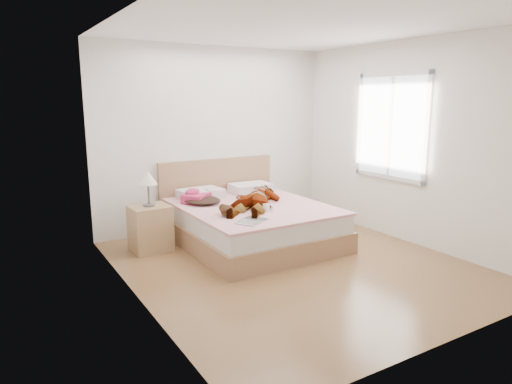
% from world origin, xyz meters
% --- Properties ---
extents(ground, '(4.00, 4.00, 0.00)m').
position_xyz_m(ground, '(0.00, 0.00, 0.00)').
color(ground, '#4C3017').
rests_on(ground, ground).
extents(woman, '(1.49, 1.55, 0.22)m').
position_xyz_m(woman, '(0.06, 0.94, 0.62)').
color(woman, white).
rests_on(woman, bed).
extents(hair, '(0.60, 0.66, 0.08)m').
position_xyz_m(hair, '(-0.51, 1.39, 0.55)').
color(hair, black).
rests_on(hair, bed).
extents(phone, '(0.10, 0.09, 0.05)m').
position_xyz_m(phone, '(-0.44, 1.34, 0.69)').
color(phone, silver).
rests_on(phone, bed).
extents(room_shell, '(4.00, 4.00, 4.00)m').
position_xyz_m(room_shell, '(1.77, 0.30, 1.50)').
color(room_shell, white).
rests_on(room_shell, ground).
extents(bed, '(1.80, 2.08, 1.00)m').
position_xyz_m(bed, '(0.00, 1.04, 0.28)').
color(bed, olive).
rests_on(bed, ground).
extents(towel, '(0.46, 0.45, 0.19)m').
position_xyz_m(towel, '(-0.56, 1.48, 0.59)').
color(towel, '#D0385F').
rests_on(towel, bed).
extents(magazine, '(0.47, 0.41, 0.02)m').
position_xyz_m(magazine, '(-0.40, 0.26, 0.52)').
color(magazine, white).
rests_on(magazine, bed).
extents(coffee_mug, '(0.13, 0.10, 0.10)m').
position_xyz_m(coffee_mug, '(-0.02, 0.57, 0.56)').
color(coffee_mug, white).
rests_on(coffee_mug, bed).
extents(plush_toy, '(0.16, 0.24, 0.13)m').
position_xyz_m(plush_toy, '(-0.54, 0.63, 0.58)').
color(plush_toy, black).
rests_on(plush_toy, bed).
extents(nightstand, '(0.48, 0.43, 1.00)m').
position_xyz_m(nightstand, '(-1.24, 1.34, 0.33)').
color(nightstand, olive).
rests_on(nightstand, ground).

